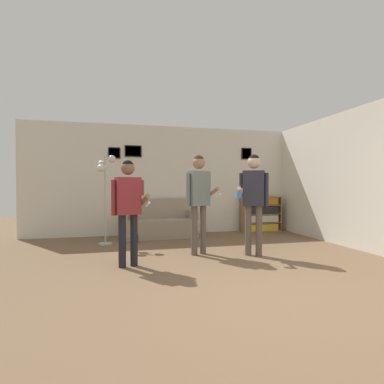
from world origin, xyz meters
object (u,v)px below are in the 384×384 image
at_px(couch, 159,224).
at_px(person_watcher_holding_cup, 254,193).
at_px(person_player_foreground_left, 128,202).
at_px(person_player_foreground_center, 199,193).
at_px(bookshelf, 261,214).
at_px(drinking_cup, 266,195).
at_px(bottle_on_floor, 137,239).
at_px(floor_lamp, 105,180).

height_order(couch, person_watcher_holding_cup, person_watcher_holding_cup).
height_order(couch, person_player_foreground_left, person_player_foreground_left).
bearing_deg(person_player_foreground_center, bookshelf, 43.53).
bearing_deg(drinking_cup, person_player_foreground_left, -143.72).
xyz_separation_m(bottle_on_floor, drinking_cup, (3.44, 0.85, 0.89)).
bearing_deg(person_player_foreground_left, person_player_foreground_center, 22.85).
bearing_deg(bottle_on_floor, floor_lamp, -179.25).
distance_m(person_player_foreground_left, person_player_foreground_center, 1.34).
bearing_deg(bottle_on_floor, person_player_foreground_center, -52.98).
bearing_deg(person_watcher_holding_cup, drinking_cup, 58.22).
bearing_deg(person_watcher_holding_cup, bottle_on_floor, 139.22).
relative_size(bookshelf, person_player_foreground_left, 0.67).
xyz_separation_m(floor_lamp, person_player_foreground_left, (0.41, -1.84, -0.37)).
xyz_separation_m(bookshelf, floor_lamp, (-3.94, -0.86, 0.88)).
height_order(person_player_foreground_left, bottle_on_floor, person_player_foreground_left).
height_order(person_player_foreground_center, drinking_cup, person_player_foreground_center).
xyz_separation_m(bookshelf, drinking_cup, (0.15, -0.00, 0.51)).
distance_m(couch, bottle_on_floor, 0.89).
height_order(couch, drinking_cup, drinking_cup).
distance_m(floor_lamp, person_player_foreground_left, 1.92).
bearing_deg(person_player_foreground_center, drinking_cup, 41.74).
height_order(bookshelf, bottle_on_floor, bookshelf).
xyz_separation_m(couch, bottle_on_floor, (-0.56, -0.65, -0.21)).
xyz_separation_m(person_player_foreground_left, drinking_cup, (3.68, 2.70, 0.00)).
bearing_deg(floor_lamp, person_player_foreground_left, -77.51).
bearing_deg(couch, floor_lamp, -151.13).
height_order(person_watcher_holding_cup, bottle_on_floor, person_watcher_holding_cup).
xyz_separation_m(couch, bookshelf, (2.73, 0.20, 0.17)).
xyz_separation_m(couch, person_player_foreground_left, (-0.80, -2.50, 0.68)).
xyz_separation_m(person_player_foreground_center, drinking_cup, (2.44, 2.18, -0.11)).
relative_size(bookshelf, person_player_foreground_center, 0.61).
relative_size(floor_lamp, person_player_foreground_center, 1.05).
height_order(couch, bookshelf, bookshelf).
bearing_deg(drinking_cup, bottle_on_floor, -166.11).
relative_size(person_player_foreground_left, bottle_on_floor, 7.09).
height_order(floor_lamp, person_watcher_holding_cup, floor_lamp).
relative_size(person_player_foreground_left, drinking_cup, 16.08).
bearing_deg(bottle_on_floor, person_player_foreground_left, -97.22).
bearing_deg(person_player_foreground_left, floor_lamp, 102.49).
bearing_deg(drinking_cup, floor_lamp, -168.12).
bearing_deg(person_player_foreground_left, couch, 72.37).
relative_size(floor_lamp, person_watcher_holding_cup, 1.05).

